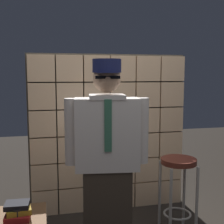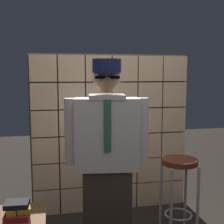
{
  "view_description": "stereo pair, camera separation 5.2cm",
  "coord_description": "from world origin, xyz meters",
  "px_view_note": "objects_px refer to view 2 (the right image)",
  "views": [
    {
      "loc": [
        -0.74,
        -1.97,
        1.6
      ],
      "look_at": [
        -0.2,
        0.42,
        1.29
      ],
      "focal_mm": 48.53,
      "sensor_mm": 36.0,
      "label": 1
    },
    {
      "loc": [
        -0.69,
        -1.98,
        1.6
      ],
      "look_at": [
        -0.2,
        0.42,
        1.29
      ],
      "focal_mm": 48.53,
      "sensor_mm": 36.0,
      "label": 2
    }
  ],
  "objects_px": {
    "standing_person": "(107,161)",
    "bar_stool": "(179,180)",
    "book_stack": "(17,210)",
    "coffee_mug": "(17,213)"
  },
  "relations": [
    {
      "from": "standing_person",
      "to": "bar_stool",
      "type": "height_order",
      "value": "standing_person"
    },
    {
      "from": "standing_person",
      "to": "book_stack",
      "type": "relative_size",
      "value": 8.78
    },
    {
      "from": "coffee_mug",
      "to": "book_stack",
      "type": "bearing_deg",
      "value": 91.63
    },
    {
      "from": "standing_person",
      "to": "bar_stool",
      "type": "bearing_deg",
      "value": 26.1
    },
    {
      "from": "standing_person",
      "to": "bar_stool",
      "type": "distance_m",
      "value": 0.85
    },
    {
      "from": "bar_stool",
      "to": "book_stack",
      "type": "bearing_deg",
      "value": -164.7
    },
    {
      "from": "bar_stool",
      "to": "coffee_mug",
      "type": "xyz_separation_m",
      "value": [
        -1.45,
        -0.43,
        0.0
      ]
    },
    {
      "from": "standing_person",
      "to": "coffee_mug",
      "type": "xyz_separation_m",
      "value": [
        -0.7,
        -0.18,
        -0.3
      ]
    },
    {
      "from": "book_stack",
      "to": "standing_person",
      "type": "bearing_deg",
      "value": 12.07
    },
    {
      "from": "book_stack",
      "to": "coffee_mug",
      "type": "xyz_separation_m",
      "value": [
        0.0,
        -0.03,
        -0.01
      ]
    }
  ]
}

